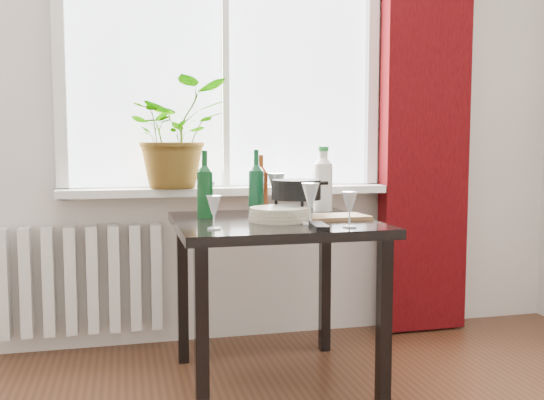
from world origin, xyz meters
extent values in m
cube|color=white|center=(0.00, 2.22, 1.60)|extent=(1.72, 0.08, 1.62)
cube|color=white|center=(0.00, 2.15, 0.82)|extent=(1.72, 0.20, 0.04)
cube|color=#3A0507|center=(1.12, 2.12, 1.30)|extent=(0.50, 0.12, 2.56)
cube|color=white|center=(-0.75, 2.18, 0.38)|extent=(0.80, 0.10, 0.55)
cube|color=black|center=(0.10, 1.55, 0.72)|extent=(0.85, 0.85, 0.04)
cube|color=black|center=(-0.27, 1.19, 0.35)|extent=(0.05, 0.05, 0.70)
cube|color=black|center=(-0.27, 1.92, 0.35)|extent=(0.05, 0.05, 0.70)
cube|color=black|center=(0.46, 1.19, 0.35)|extent=(0.05, 0.05, 0.70)
cube|color=black|center=(0.46, 1.92, 0.35)|extent=(0.05, 0.05, 0.70)
imported|color=#488022|center=(-0.27, 2.12, 1.12)|extent=(0.60, 0.55, 0.55)
cylinder|color=#BEB89D|center=(0.12, 1.50, 0.77)|extent=(0.30, 0.30, 0.06)
cube|color=black|center=(0.20, 1.23, 0.75)|extent=(0.08, 0.18, 0.02)
cube|color=olive|center=(0.37, 1.52, 0.75)|extent=(0.30, 0.20, 0.02)
camera|label=1|loc=(-0.53, -1.00, 1.07)|focal=40.00mm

